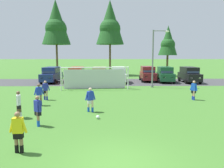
{
  "coord_description": "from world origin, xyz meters",
  "views": [
    {
      "loc": [
        -0.33,
        -7.32,
        3.77
      ],
      "look_at": [
        -0.08,
        10.95,
        1.4
      ],
      "focal_mm": 35.57,
      "sensor_mm": 36.0,
      "label": 1
    }
  ],
  "objects": [
    {
      "name": "soccer_goal",
      "position": [
        -1.92,
        17.58,
        1.29
      ],
      "size": [
        7.57,
        2.66,
        2.57
      ],
      "color": "white",
      "rests_on": "ground"
    },
    {
      "name": "street_lamp",
      "position": [
        4.98,
        18.64,
        3.47
      ],
      "size": [
        2.0,
        0.32,
        6.66
      ],
      "color": "slate",
      "rests_on": "ground"
    },
    {
      "name": "ground_plane",
      "position": [
        0.0,
        15.0,
        0.0
      ],
      "size": [
        400.0,
        400.0,
        0.0
      ],
      "primitive_type": "plane",
      "color": "#3D7028"
    },
    {
      "name": "parked_car_slot_center",
      "position": [
        1.01,
        23.33,
        1.11
      ],
      "size": [
        2.14,
        4.6,
        2.16
      ],
      "color": "silver",
      "rests_on": "ground"
    },
    {
      "name": "parked_car_slot_center_right",
      "position": [
        5.34,
        24.89,
        1.11
      ],
      "size": [
        2.25,
        4.66,
        2.16
      ],
      "color": "maroon",
      "rests_on": "ground"
    },
    {
      "name": "player_trailing_back",
      "position": [
        -5.78,
        5.85,
        0.82
      ],
      "size": [
        0.36,
        0.74,
        1.64
      ],
      "color": "brown",
      "rests_on": "ground"
    },
    {
      "name": "player_winger_left",
      "position": [
        -5.61,
        9.22,
        0.82
      ],
      "size": [
        0.69,
        0.44,
        1.64
      ],
      "color": "brown",
      "rests_on": "ground"
    },
    {
      "name": "parked_car_slot_far_left",
      "position": [
        -8.27,
        23.34,
        1.11
      ],
      "size": [
        2.38,
        4.72,
        2.16
      ],
      "color": "navy",
      "rests_on": "ground"
    },
    {
      "name": "player_defender_far",
      "position": [
        -5.71,
        11.29,
        0.82
      ],
      "size": [
        0.75,
        0.32,
        1.64
      ],
      "color": "tan",
      "rests_on": "ground"
    },
    {
      "name": "parked_car_slot_far_right",
      "position": [
        10.86,
        23.23,
        1.11
      ],
      "size": [
        2.15,
        4.61,
        2.16
      ],
      "color": "black",
      "rests_on": "ground"
    },
    {
      "name": "tree_mid_left",
      "position": [
        -0.12,
        35.29,
        9.64
      ],
      "size": [
        5.25,
        5.25,
        14.0
      ],
      "color": "brown",
      "rests_on": "ground"
    },
    {
      "name": "player_winger_right",
      "position": [
        -4.13,
        4.26,
        0.82
      ],
      "size": [
        0.55,
        0.61,
        1.64
      ],
      "color": "#936B4C",
      "rests_on": "ground"
    },
    {
      "name": "tree_left_edge",
      "position": [
        -10.03,
        34.47,
        9.54
      ],
      "size": [
        5.19,
        5.19,
        13.85
      ],
      "color": "brown",
      "rests_on": "ground"
    },
    {
      "name": "referee",
      "position": [
        -3.83,
        0.95,
        0.82
      ],
      "size": [
        0.73,
        0.25,
        1.64
      ],
      "color": "#936B4C",
      "rests_on": "ground"
    },
    {
      "name": "soccer_ball",
      "position": [
        -1.0,
        5.54,
        0.11
      ],
      "size": [
        0.22,
        0.22,
        0.22
      ],
      "color": "white",
      "rests_on": "ground"
    },
    {
      "name": "parked_car_slot_left",
      "position": [
        -4.79,
        23.15,
        1.11
      ],
      "size": [
        2.22,
        4.65,
        2.16
      ],
      "color": "red",
      "rests_on": "ground"
    },
    {
      "name": "parked_car_slot_right",
      "position": [
        7.58,
        23.65,
        1.11
      ],
      "size": [
        2.38,
        4.72,
        2.16
      ],
      "color": "#194C2D",
      "rests_on": "ground"
    },
    {
      "name": "tree_center_back",
      "position": [
        10.32,
        33.12,
        6.23
      ],
      "size": [
        3.41,
        3.41,
        9.08
      ],
      "color": "brown",
      "rests_on": "ground"
    },
    {
      "name": "parking_lot_strip",
      "position": [
        0.0,
        23.96,
        0.0
      ],
      "size": [
        52.0,
        8.4,
        0.01
      ],
      "primitive_type": "cube",
      "color": "#3D3D3F",
      "rests_on": "ground"
    },
    {
      "name": "player_striker_near",
      "position": [
        6.85,
        11.13,
        0.82
      ],
      "size": [
        0.48,
        0.66,
        1.64
      ],
      "color": "tan",
      "rests_on": "ground"
    },
    {
      "name": "player_midfield_center",
      "position": [
        -1.57,
        7.21,
        0.82
      ],
      "size": [
        0.71,
        0.4,
        1.64
      ],
      "color": "beige",
      "rests_on": "ground"
    },
    {
      "name": "parked_car_slot_center_left",
      "position": [
        -1.63,
        22.98,
        1.11
      ],
      "size": [
        2.19,
        4.63,
        2.16
      ],
      "color": "tan",
      "rests_on": "ground"
    }
  ]
}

